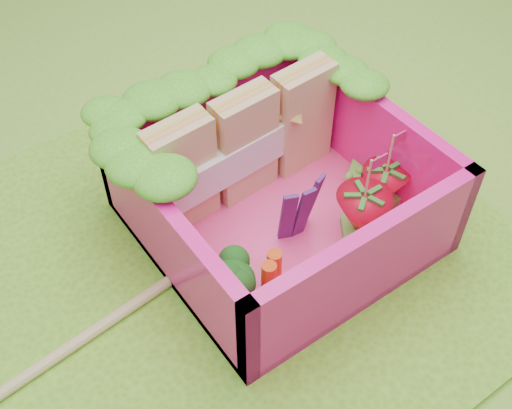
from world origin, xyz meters
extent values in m
plane|color=#79B031|center=(0.00, 0.00, 0.00)|extent=(14.00, 14.00, 0.00)
cube|color=#6BA425|center=(0.00, 0.00, 0.01)|extent=(2.60, 2.60, 0.03)
cube|color=#FF418C|center=(0.28, -0.03, 0.06)|extent=(1.30, 1.30, 0.05)
cube|color=#FF158C|center=(0.28, 0.59, 0.31)|extent=(1.30, 0.07, 0.55)
cube|color=#FF158C|center=(0.28, -0.64, 0.31)|extent=(1.30, 0.07, 0.55)
cube|color=#FF158C|center=(-0.33, -0.03, 0.31)|extent=(0.07, 1.30, 0.55)
cube|color=#FF158C|center=(0.90, -0.03, 0.31)|extent=(0.07, 1.30, 0.55)
ellipsoid|color=#368518|center=(-0.22, 0.55, 0.64)|extent=(0.30, 0.30, 0.11)
ellipsoid|color=#368518|center=(-0.05, 0.55, 0.64)|extent=(0.30, 0.30, 0.11)
ellipsoid|color=#368518|center=(0.11, 0.55, 0.64)|extent=(0.30, 0.30, 0.11)
ellipsoid|color=#368518|center=(0.28, 0.55, 0.64)|extent=(0.30, 0.30, 0.11)
ellipsoid|color=#368518|center=(0.45, 0.55, 0.64)|extent=(0.30, 0.30, 0.11)
ellipsoid|color=#368518|center=(0.61, 0.55, 0.64)|extent=(0.30, 0.30, 0.11)
ellipsoid|color=#368518|center=(0.78, 0.55, 0.64)|extent=(0.30, 0.30, 0.11)
ellipsoid|color=#368518|center=(-0.30, 0.07, 0.64)|extent=(0.27, 0.27, 0.10)
ellipsoid|color=#368518|center=(-0.30, 0.21, 0.64)|extent=(0.27, 0.27, 0.10)
ellipsoid|color=#368518|center=(-0.30, 0.35, 0.64)|extent=(0.27, 0.27, 0.10)
ellipsoid|color=#368518|center=(-0.30, 0.49, 0.64)|extent=(0.27, 0.27, 0.10)
ellipsoid|color=#368518|center=(-0.30, 0.63, 0.64)|extent=(0.27, 0.27, 0.10)
ellipsoid|color=#368518|center=(0.86, 0.07, 0.64)|extent=(0.27, 0.27, 0.10)
ellipsoid|color=#368518|center=(0.86, 0.21, 0.64)|extent=(0.27, 0.27, 0.10)
ellipsoid|color=#368518|center=(0.86, 0.35, 0.64)|extent=(0.27, 0.27, 0.10)
ellipsoid|color=#368518|center=(0.86, 0.49, 0.64)|extent=(0.27, 0.27, 0.10)
ellipsoid|color=#368518|center=(0.86, 0.63, 0.64)|extent=(0.27, 0.27, 0.10)
cube|color=tan|center=(-0.09, 0.27, 0.38)|extent=(0.35, 0.17, 0.60)
cube|color=tan|center=(0.28, 0.27, 0.38)|extent=(0.35, 0.17, 0.60)
cube|color=tan|center=(0.65, 0.27, 0.38)|extent=(0.35, 0.17, 0.60)
cube|color=white|center=(0.28, 0.27, 0.35)|extent=(1.10, 0.25, 0.20)
cylinder|color=#6AAF54|center=(-0.20, -0.31, 0.15)|extent=(0.12, 0.12, 0.13)
ellipsoid|color=#1A5516|center=(-0.20, -0.31, 0.27)|extent=(0.31, 0.31, 0.12)
cylinder|color=#D94B12|center=(-0.05, -0.39, 0.20)|extent=(0.07, 0.07, 0.24)
cylinder|color=#D94B12|center=(0.02, -0.34, 0.20)|extent=(0.07, 0.07, 0.23)
cube|color=#461C62|center=(0.22, -0.17, 0.27)|extent=(0.07, 0.05, 0.38)
cube|color=#461C62|center=(0.30, -0.19, 0.27)|extent=(0.07, 0.03, 0.38)
cube|color=#461C62|center=(0.38, -0.16, 0.27)|extent=(0.07, 0.04, 0.38)
cone|color=red|center=(0.55, -0.34, 0.22)|extent=(0.27, 0.27, 0.27)
cylinder|color=tan|center=(0.55, -0.34, 0.47)|extent=(0.01, 0.01, 0.24)
cube|color=#CF226B|center=(0.60, -0.34, 0.55)|extent=(0.10, 0.01, 0.06)
cone|color=red|center=(0.78, -0.25, 0.20)|extent=(0.24, 0.24, 0.24)
cylinder|color=tan|center=(0.78, -0.25, 0.44)|extent=(0.01, 0.01, 0.24)
cube|color=#CF226B|center=(0.83, -0.25, 0.52)|extent=(0.10, 0.01, 0.06)
cube|color=#70C03C|center=(0.78, -0.04, 0.11)|extent=(0.30, 0.25, 0.05)
cube|color=#70C03C|center=(0.78, -0.27, 0.11)|extent=(0.32, 0.10, 0.05)
cube|color=#70C03C|center=(0.47, -0.37, 0.11)|extent=(0.23, 0.31, 0.05)
cube|color=tan|center=(-0.90, -0.08, 0.05)|extent=(2.10, 0.27, 0.05)
cube|color=tan|center=(-0.85, -0.07, 0.05)|extent=(2.10, 0.27, 0.05)
camera|label=1|loc=(-1.08, -1.74, 2.56)|focal=45.00mm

